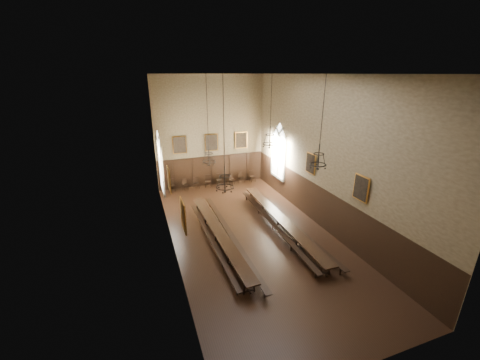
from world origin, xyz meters
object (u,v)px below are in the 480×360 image
table_right (281,224)px  chandelier_back_left (209,156)px  chair_2 (196,185)px  chandelier_back_right (270,140)px  bench_left_outer (211,241)px  bench_right_inner (273,226)px  chair_5 (232,181)px  chair_4 (219,182)px  chandelier_front_left (225,180)px  chair_7 (252,178)px  chair_1 (185,186)px  table_left (219,237)px  chair_3 (208,183)px  chair_6 (241,180)px  chandelier_front_right (318,159)px  bench_right_outer (288,223)px  chair_0 (172,188)px  bench_left_inner (230,236)px

table_right → chandelier_back_left: chandelier_back_left is taller
chair_2 → chandelier_back_right: (3.72, -5.99, 4.77)m
bench_left_outer → bench_right_inner: 3.97m
chair_2 → chair_5: 3.08m
chair_4 → chandelier_front_left: 12.11m
chair_7 → chair_1: bearing=170.6°
table_left → chair_3: chair_3 is taller
bench_left_outer → chair_6: 10.03m
bench_right_inner → chair_7: size_ratio=10.42×
table_right → chandelier_back_right: size_ratio=2.33×
table_right → chandelier_back_left: bearing=143.5°
chandelier_back_right → chandelier_front_left: bearing=-132.5°
chandelier_back_left → chandelier_front_right: size_ratio=1.22×
chair_7 → chandelier_front_right: size_ratio=0.23×
chair_1 → chandelier_front_left: (0.11, -10.92, 4.30)m
bench_right_outer → chair_6: (-0.02, 8.38, -0.02)m
bench_right_outer → chair_5: (-0.90, 8.37, -0.05)m
chair_0 → chair_3: chair_3 is taller
chair_3 → chandelier_back_left: size_ratio=0.20×
bench_left_outer → bench_left_inner: (1.14, 0.04, 0.04)m
table_right → chair_5: 8.54m
bench_left_outer → chair_4: chair_4 is taller
chair_1 → chair_6: 4.85m
chandelier_back_left → bench_right_inner: bearing=-38.7°
bench_right_inner → chair_1: chair_1 is taller
chair_2 → chair_7: bearing=-10.8°
bench_right_outer → bench_left_inner: bearing=-175.6°
chair_3 → chandelier_front_left: bearing=-79.8°
chair_5 → bench_left_inner: bearing=-121.4°
bench_right_inner → chandelier_back_left: chandelier_back_left is taller
chair_0 → chandelier_front_right: (5.76, -11.32, 4.90)m
bench_left_inner → chandelier_front_right: size_ratio=2.48×
chair_2 → chair_6: (3.96, -0.03, -0.00)m
bench_left_inner → bench_right_inner: bench_left_inner is taller
table_right → chair_4: size_ratio=10.04×
bench_left_outer → chandelier_back_right: size_ratio=2.11×
bench_right_inner → chair_0: chair_0 is taller
chandelier_back_left → bench_right_outer: bearing=-31.1°
bench_left_inner → chandelier_front_right: bearing=-34.8°
bench_left_outer → chair_6: chair_6 is taller
chair_2 → chandelier_back_left: bearing=-102.8°
chair_0 → chair_5: (5.04, -0.12, -0.04)m
bench_right_inner → chair_3: bearing=103.1°
bench_right_inner → chair_4: (-0.95, 8.49, 0.01)m
table_right → chair_2: (-3.43, 8.58, -0.11)m
chair_2 → chandelier_back_right: 8.52m
chair_2 → chair_4: 2.01m
bench_left_inner → chair_7: size_ratio=10.60×
bench_right_outer → chandelier_front_left: size_ratio=2.19×
chair_6 → chandelier_back_right: size_ratio=0.22×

